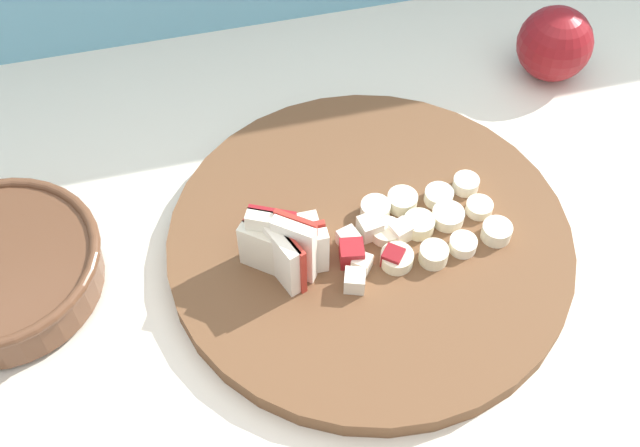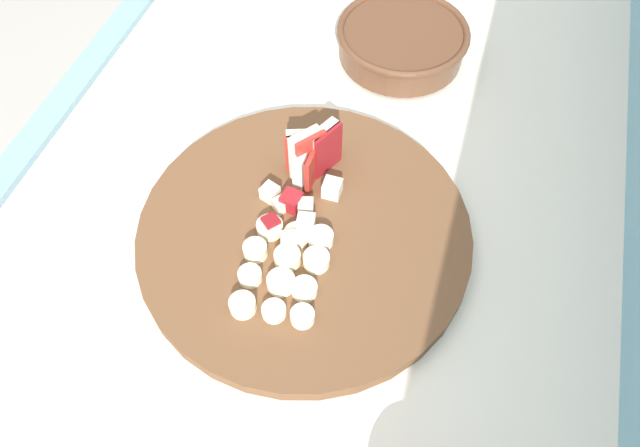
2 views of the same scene
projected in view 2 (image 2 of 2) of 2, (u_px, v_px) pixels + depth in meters
ground at (304, 432)px, 1.43m from camera, size 10.00×10.00×0.00m
tiled_countertop at (298, 368)px, 1.05m from camera, size 1.17×0.74×0.91m
tile_backsplash at (572, 388)px, 0.78m from camera, size 2.40×0.04×1.40m
cutting_board at (305, 232)px, 0.66m from camera, size 0.37×0.37×0.02m
apple_wedge_fan at (315, 153)px, 0.68m from camera, size 0.08×0.06×0.07m
apple_dice_pile at (297, 208)px, 0.66m from camera, size 0.10×0.09×0.02m
banana_slice_rows at (284, 267)px, 0.62m from camera, size 0.13×0.10×0.02m
ceramic_bowl at (402, 41)px, 0.81m from camera, size 0.18×0.18×0.05m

